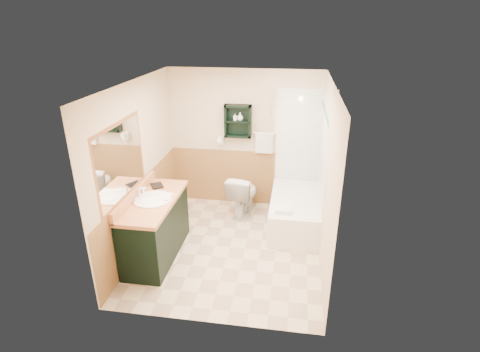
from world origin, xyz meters
name	(u,v)px	position (x,y,z in m)	size (l,w,h in m)	color
floor	(230,247)	(0.00, 0.00, 0.00)	(3.00, 3.00, 0.00)	beige
back_wall	(245,139)	(0.00, 1.52, 1.20)	(2.60, 0.04, 2.40)	#FFE9C7
left_wall	(137,167)	(-1.32, 0.00, 1.20)	(0.04, 3.00, 2.40)	#FFE9C7
right_wall	(328,179)	(1.32, 0.00, 1.20)	(0.04, 3.00, 2.40)	#FFE9C7
ceiling	(228,82)	(0.00, 0.00, 2.42)	(2.60, 3.00, 0.04)	white
wainscot_left	(145,211)	(-1.29, 0.00, 0.50)	(2.98, 2.98, 1.00)	#A98144
wainscot_back	(244,177)	(0.00, 1.49, 0.50)	(2.58, 2.58, 1.00)	#A98144
mirror_frame	(121,162)	(-1.27, -0.55, 1.50)	(1.30, 1.30, 1.00)	#945930
mirror_glass	(121,162)	(-1.27, -0.55, 1.50)	(1.20, 1.20, 0.90)	white
tile_right	(321,168)	(1.28, 0.75, 1.05)	(1.50, 1.50, 2.10)	white
tile_back	(304,151)	(1.03, 1.48, 1.05)	(0.95, 0.95, 2.10)	white
tile_accent	(326,113)	(1.27, 0.75, 1.90)	(1.50, 1.50, 0.10)	#154A2F
wall_shelf	(238,121)	(-0.10, 1.41, 1.55)	(0.45, 0.15, 0.55)	black
hair_dryer	(221,140)	(-0.40, 1.43, 1.20)	(0.10, 0.24, 0.18)	white
towel_bar	(265,133)	(0.35, 1.45, 1.35)	(0.40, 0.06, 0.40)	white
curtain_rod	(274,104)	(0.53, 0.75, 2.00)	(0.03, 0.03, 1.60)	silver
shower_curtain	(273,155)	(0.53, 0.92, 1.15)	(1.05, 1.05, 1.70)	beige
vanity	(156,228)	(-0.99, -0.33, 0.44)	(0.59, 1.39, 0.88)	black
bathtub	(295,211)	(0.93, 0.78, 0.26)	(0.77, 1.50, 0.51)	white
toilet	(243,195)	(0.04, 1.06, 0.36)	(0.41, 0.74, 0.73)	white
counter_towel	(161,197)	(-0.89, -0.27, 0.90)	(0.28, 0.22, 0.04)	white
vanity_book	(151,180)	(-1.16, 0.05, 0.99)	(0.16, 0.02, 0.22)	black
tub_towel	(283,210)	(0.75, 0.26, 0.55)	(0.24, 0.20, 0.07)	white
soap_bottle_a	(235,119)	(-0.15, 1.40, 1.59)	(0.05, 0.12, 0.05)	white
soap_bottle_b	(240,117)	(-0.06, 1.40, 1.62)	(0.11, 0.13, 0.11)	white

